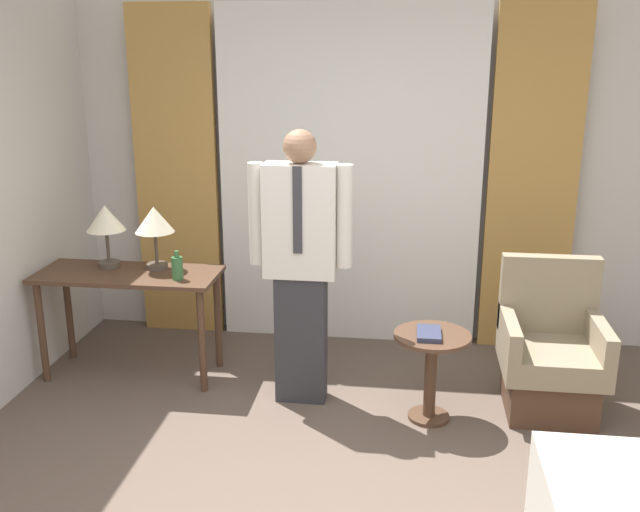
{
  "coord_description": "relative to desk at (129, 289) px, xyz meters",
  "views": [
    {
      "loc": [
        0.47,
        -2.79,
        2.27
      ],
      "look_at": [
        -0.06,
        1.33,
        1.04
      ],
      "focal_mm": 40.0,
      "sensor_mm": 36.0,
      "label": 1
    }
  ],
  "objects": [
    {
      "name": "book",
      "position": [
        2.07,
        -0.41,
        -0.06
      ],
      "size": [
        0.15,
        0.23,
        0.03
      ],
      "color": "#2D334C",
      "rests_on": "side_table"
    },
    {
      "name": "curtain_drape_left",
      "position": [
        0.09,
        0.88,
        0.64
      ],
      "size": [
        0.65,
        0.06,
        2.58
      ],
      "color": "#B28442",
      "rests_on": "ground_plane"
    },
    {
      "name": "wall_back",
      "position": [
        1.45,
        1.01,
        0.7
      ],
      "size": [
        10.0,
        0.06,
        2.7
      ],
      "color": "beige",
      "rests_on": "ground_plane"
    },
    {
      "name": "armchair",
      "position": [
        2.85,
        -0.14,
        -0.3
      ],
      "size": [
        0.63,
        0.63,
        0.97
      ],
      "color": "#4C3323",
      "rests_on": "ground_plane"
    },
    {
      "name": "table_lamp_right",
      "position": [
        0.18,
        0.11,
        0.45
      ],
      "size": [
        0.27,
        0.27,
        0.45
      ],
      "color": "#4C4238",
      "rests_on": "desk"
    },
    {
      "name": "curtain_drape_right",
      "position": [
        2.81,
        0.88,
        0.64
      ],
      "size": [
        0.65,
        0.06,
        2.58
      ],
      "color": "#B28442",
      "rests_on": "ground_plane"
    },
    {
      "name": "side_table",
      "position": [
        2.09,
        -0.38,
        -0.26
      ],
      "size": [
        0.48,
        0.48,
        0.57
      ],
      "color": "#4C3323",
      "rests_on": "ground_plane"
    },
    {
      "name": "person",
      "position": [
        1.25,
        -0.21,
        0.33
      ],
      "size": [
        0.65,
        0.22,
        1.79
      ],
      "color": "#2D2D33",
      "rests_on": "ground_plane"
    },
    {
      "name": "table_lamp_left",
      "position": [
        -0.18,
        0.11,
        0.45
      ],
      "size": [
        0.27,
        0.27,
        0.45
      ],
      "color": "#4C4238",
      "rests_on": "desk"
    },
    {
      "name": "curtain_sheer_center",
      "position": [
        1.45,
        0.88,
        0.64
      ],
      "size": [
        1.99,
        0.06,
        2.58
      ],
      "color": "white",
      "rests_on": "ground_plane"
    },
    {
      "name": "bottle_near_edge",
      "position": [
        0.39,
        -0.1,
        0.2
      ],
      "size": [
        0.08,
        0.08,
        0.2
      ],
      "color": "#336638",
      "rests_on": "desk"
    },
    {
      "name": "desk",
      "position": [
        0.0,
        0.0,
        0.0
      ],
      "size": [
        1.26,
        0.52,
        0.76
      ],
      "color": "#4C3323",
      "rests_on": "ground_plane"
    }
  ]
}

